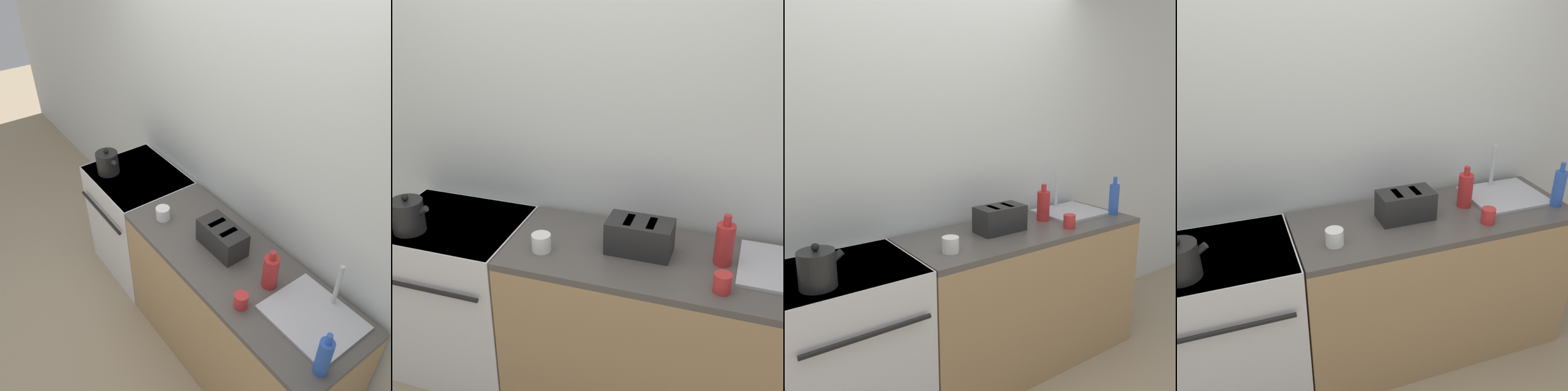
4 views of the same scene
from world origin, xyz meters
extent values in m
cube|color=silver|center=(0.00, 0.66, 1.30)|extent=(8.00, 0.05, 2.60)
cube|color=silver|center=(-0.60, 0.30, 0.46)|extent=(0.71, 0.60, 0.93)
cube|color=black|center=(-0.60, 0.30, 0.92)|extent=(0.70, 0.59, 0.02)
cylinder|color=black|center=(-0.76, 0.17, 0.92)|extent=(0.19, 0.19, 0.01)
cylinder|color=black|center=(-0.44, 0.17, 0.92)|extent=(0.19, 0.19, 0.01)
cylinder|color=black|center=(-0.76, 0.43, 0.92)|extent=(0.19, 0.19, 0.01)
cylinder|color=black|center=(-0.44, 0.43, 0.92)|extent=(0.19, 0.19, 0.01)
cylinder|color=black|center=(-0.60, -0.03, 0.72)|extent=(0.61, 0.02, 0.02)
cube|color=tan|center=(0.57, 0.30, 0.45)|extent=(1.60, 0.60, 0.89)
cube|color=#514C47|center=(0.57, 0.30, 0.91)|extent=(1.60, 0.60, 0.04)
cylinder|color=black|center=(-0.75, 0.15, 1.01)|extent=(0.16, 0.16, 0.17)
sphere|color=black|center=(-0.75, 0.15, 1.11)|extent=(0.04, 0.04, 0.04)
cylinder|color=black|center=(-0.67, 0.15, 1.04)|extent=(0.09, 0.03, 0.08)
cube|color=black|center=(0.40, 0.32, 1.01)|extent=(0.31, 0.17, 0.16)
cube|color=black|center=(0.34, 0.32, 1.08)|extent=(0.04, 0.12, 0.01)
cube|color=black|center=(0.45, 0.32, 1.08)|extent=(0.04, 0.12, 0.01)
cube|color=#B7B7BC|center=(1.08, 0.37, 0.93)|extent=(0.45, 0.39, 0.01)
cylinder|color=silver|center=(1.08, 0.52, 1.07)|extent=(0.02, 0.02, 0.28)
cylinder|color=#B72828|center=(0.78, 0.34, 1.03)|extent=(0.09, 0.09, 0.20)
cylinder|color=#B72828|center=(0.78, 0.34, 1.15)|extent=(0.03, 0.03, 0.05)
cylinder|color=#2D56B7|center=(1.29, 0.17, 1.03)|extent=(0.07, 0.07, 0.21)
cylinder|color=#2D56B7|center=(1.29, 0.17, 1.17)|extent=(0.03, 0.03, 0.05)
cylinder|color=white|center=(-0.05, 0.19, 0.97)|extent=(0.09, 0.09, 0.09)
cylinder|color=red|center=(0.80, 0.12, 0.97)|extent=(0.08, 0.08, 0.09)
camera|label=1|loc=(1.85, -0.94, 2.76)|focal=40.00mm
camera|label=2|loc=(0.86, -1.83, 2.30)|focal=50.00mm
camera|label=3|loc=(-1.19, -1.72, 1.76)|focal=40.00mm
camera|label=4|loc=(-0.48, -1.62, 2.11)|focal=40.00mm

